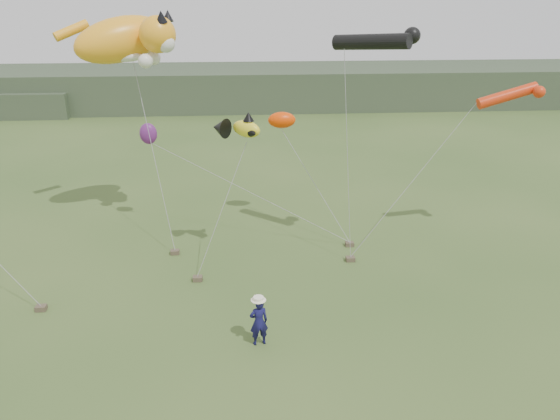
{
  "coord_description": "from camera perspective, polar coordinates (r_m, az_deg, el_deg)",
  "views": [
    {
      "loc": [
        -0.76,
        -16.41,
        11.34
      ],
      "look_at": [
        0.72,
        3.0,
        3.68
      ],
      "focal_mm": 35.0,
      "sensor_mm": 36.0,
      "label": 1
    }
  ],
  "objects": [
    {
      "name": "headland",
      "position": [
        61.86,
        -6.66,
        12.58
      ],
      "size": [
        90.0,
        13.0,
        4.0
      ],
      "color": "#2D3D28",
      "rests_on": "ground"
    },
    {
      "name": "sandbag_anchors",
      "position": [
        24.52,
        -5.22,
        -5.89
      ],
      "size": [
        13.43,
        5.17,
        0.2
      ],
      "color": "brown",
      "rests_on": "ground"
    },
    {
      "name": "cat_kite",
      "position": [
        27.87,
        -15.54,
        16.82
      ],
      "size": [
        6.04,
        4.08,
        2.85
      ],
      "color": "#FFA41D",
      "rests_on": "ground"
    },
    {
      "name": "festival_attendant",
      "position": [
        19.16,
        -2.23,
        -11.6
      ],
      "size": [
        0.73,
        0.55,
        1.78
      ],
      "primitive_type": "imported",
      "rotation": [
        0.0,
        0.0,
        3.35
      ],
      "color": "#121142",
      "rests_on": "ground"
    },
    {
      "name": "tube_kites",
      "position": [
        24.64,
        15.29,
        14.8
      ],
      "size": [
        9.72,
        2.91,
        3.69
      ],
      "color": "black",
      "rests_on": "ground"
    },
    {
      "name": "fish_kite",
      "position": [
        23.32,
        -4.56,
        8.56
      ],
      "size": [
        2.38,
        1.56,
        1.14
      ],
      "color": "yellow",
      "rests_on": "ground"
    },
    {
      "name": "misc_kites",
      "position": [
        27.78,
        -4.87,
        8.85
      ],
      "size": [
        7.8,
        0.9,
        1.47
      ],
      "color": "#F03D02",
      "rests_on": "ground"
    },
    {
      "name": "ground",
      "position": [
        19.96,
        -1.45,
        -13.15
      ],
      "size": [
        120.0,
        120.0,
        0.0
      ],
      "primitive_type": "plane",
      "color": "#385123",
      "rests_on": "ground"
    }
  ]
}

